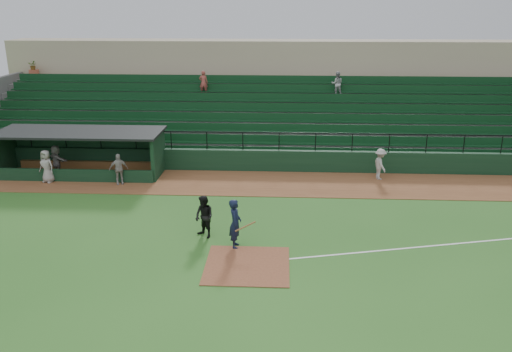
{
  "coord_description": "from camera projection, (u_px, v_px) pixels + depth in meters",
  "views": [
    {
      "loc": [
        1.19,
        -17.67,
        8.88
      ],
      "look_at": [
        0.0,
        5.0,
        1.4
      ],
      "focal_mm": 36.63,
      "sensor_mm": 36.0,
      "label": 1
    }
  ],
  "objects": [
    {
      "name": "dugout",
      "position": [
        84.0,
        148.0,
        28.73
      ],
      "size": [
        8.9,
        3.2,
        2.42
      ],
      "color": "black",
      "rests_on": "ground"
    },
    {
      "name": "runner",
      "position": [
        380.0,
        164.0,
        27.55
      ],
      "size": [
        0.86,
        1.18,
        1.65
      ],
      "primitive_type": "imported",
      "rotation": [
        0.0,
        0.0,
        1.82
      ],
      "color": "#ABA5A0",
      "rests_on": "warning_track"
    },
    {
      "name": "home_plate_dirt",
      "position": [
        247.0,
        265.0,
        18.64
      ],
      "size": [
        3.0,
        3.0,
        0.03
      ],
      "primitive_type": "cube",
      "color": "brown",
      "rests_on": "ground"
    },
    {
      "name": "dugout_player_c",
      "position": [
        57.0,
        160.0,
        28.27
      ],
      "size": [
        1.51,
        1.32,
        1.65
      ],
      "primitive_type": "imported",
      "rotation": [
        0.0,
        0.0,
        2.48
      ],
      "color": "gray",
      "rests_on": "warning_track"
    },
    {
      "name": "stadium_structure",
      "position": [
        265.0,
        109.0,
        34.48
      ],
      "size": [
        38.0,
        13.08,
        6.4
      ],
      "color": "black",
      "rests_on": "ground"
    },
    {
      "name": "dugout_player_a",
      "position": [
        119.0,
        169.0,
        26.79
      ],
      "size": [
        1.02,
        0.73,
        1.61
      ],
      "primitive_type": "imported",
      "rotation": [
        0.0,
        0.0,
        0.4
      ],
      "color": "#A9A39E",
      "rests_on": "warning_track"
    },
    {
      "name": "batter_at_plate",
      "position": [
        235.0,
        224.0,
        19.78
      ],
      "size": [
        1.05,
        0.74,
        1.94
      ],
      "color": "black",
      "rests_on": "ground"
    },
    {
      "name": "umpire",
      "position": [
        204.0,
        217.0,
        20.69
      ],
      "size": [
        1.06,
        1.04,
        1.73
      ],
      "primitive_type": "imported",
      "rotation": [
        0.0,
        0.0,
        -0.72
      ],
      "color": "black",
      "rests_on": "ground"
    },
    {
      "name": "warning_track",
      "position": [
        259.0,
        183.0,
        27.18
      ],
      "size": [
        40.0,
        4.0,
        0.03
      ],
      "primitive_type": "cube",
      "color": "brown",
      "rests_on": "ground"
    },
    {
      "name": "ground",
      "position": [
        249.0,
        253.0,
        19.59
      ],
      "size": [
        90.0,
        90.0,
        0.0
      ],
      "primitive_type": "plane",
      "color": "#295D1E",
      "rests_on": "ground"
    },
    {
      "name": "foul_line",
      "position": [
        456.0,
        244.0,
        20.33
      ],
      "size": [
        17.49,
        4.44,
        0.01
      ],
      "primitive_type": "cube",
      "rotation": [
        0.0,
        0.0,
        0.24
      ],
      "color": "white",
      "rests_on": "ground"
    },
    {
      "name": "dugout_player_b",
      "position": [
        47.0,
        166.0,
        27.06
      ],
      "size": [
        0.97,
        0.78,
        1.72
      ],
      "primitive_type": "imported",
      "rotation": [
        0.0,
        0.0,
        -0.31
      ],
      "color": "#A09B96",
      "rests_on": "warning_track"
    }
  ]
}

